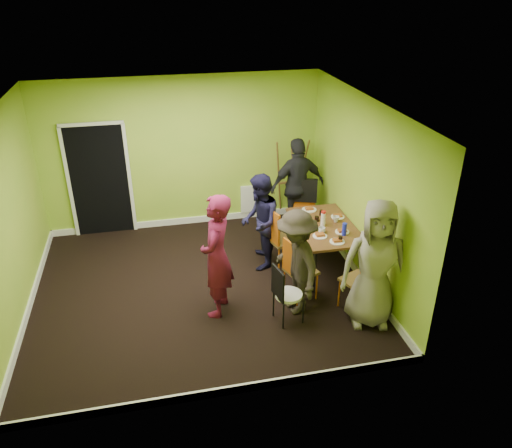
{
  "coord_description": "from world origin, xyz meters",
  "views": [
    {
      "loc": [
        -0.56,
        -6.43,
        4.38
      ],
      "look_at": [
        0.86,
        0.0,
        1.01
      ],
      "focal_mm": 35.0,
      "sensor_mm": 36.0,
      "label": 1
    }
  ],
  "objects_px": {
    "dining_table": "(325,228)",
    "thermos": "(323,219)",
    "chair_front_end": "(363,278)",
    "person_back_end": "(297,186)",
    "chair_left_near": "(297,267)",
    "chair_bentwood": "(285,292)",
    "person_left_far": "(260,222)",
    "blue_bottle": "(344,229)",
    "chair_left_far": "(279,235)",
    "orange_bottle": "(322,218)",
    "person_standing": "(217,256)",
    "person_left_near": "(296,262)",
    "easel": "(290,181)",
    "chair_back_end": "(305,197)",
    "person_front_end": "(375,264)"
  },
  "relations": [
    {
      "from": "dining_table",
      "to": "chair_left_far",
      "type": "distance_m",
      "value": 0.75
    },
    {
      "from": "chair_left_near",
      "to": "thermos",
      "type": "distance_m",
      "value": 1.07
    },
    {
      "from": "dining_table",
      "to": "person_back_end",
      "type": "distance_m",
      "value": 1.35
    },
    {
      "from": "easel",
      "to": "blue_bottle",
      "type": "distance_m",
      "value": 2.2
    },
    {
      "from": "person_left_far",
      "to": "chair_left_near",
      "type": "bearing_deg",
      "value": 30.17
    },
    {
      "from": "chair_left_near",
      "to": "orange_bottle",
      "type": "height_order",
      "value": "chair_left_near"
    },
    {
      "from": "thermos",
      "to": "person_left_far",
      "type": "relative_size",
      "value": 0.14
    },
    {
      "from": "chair_front_end",
      "to": "orange_bottle",
      "type": "xyz_separation_m",
      "value": [
        -0.12,
        1.45,
        0.23
      ]
    },
    {
      "from": "blue_bottle",
      "to": "orange_bottle",
      "type": "bearing_deg",
      "value": 108.04
    },
    {
      "from": "dining_table",
      "to": "easel",
      "type": "distance_m",
      "value": 1.82
    },
    {
      "from": "chair_front_end",
      "to": "thermos",
      "type": "relative_size",
      "value": 4.49
    },
    {
      "from": "dining_table",
      "to": "person_left_near",
      "type": "xyz_separation_m",
      "value": [
        -0.79,
        -1.03,
        0.08
      ]
    },
    {
      "from": "blue_bottle",
      "to": "person_back_end",
      "type": "xyz_separation_m",
      "value": [
        -0.23,
        1.71,
        0.04
      ]
    },
    {
      "from": "chair_bentwood",
      "to": "easel",
      "type": "height_order",
      "value": "easel"
    },
    {
      "from": "chair_back_end",
      "to": "thermos",
      "type": "bearing_deg",
      "value": 106.53
    },
    {
      "from": "dining_table",
      "to": "thermos",
      "type": "distance_m",
      "value": 0.17
    },
    {
      "from": "dining_table",
      "to": "chair_front_end",
      "type": "bearing_deg",
      "value": -84.98
    },
    {
      "from": "chair_left_far",
      "to": "orange_bottle",
      "type": "xyz_separation_m",
      "value": [
        0.72,
        0.04,
        0.2
      ]
    },
    {
      "from": "chair_front_end",
      "to": "chair_left_far",
      "type": "bearing_deg",
      "value": 97.61
    },
    {
      "from": "chair_left_near",
      "to": "dining_table",
      "type": "bearing_deg",
      "value": 119.46
    },
    {
      "from": "easel",
      "to": "thermos",
      "type": "bearing_deg",
      "value": -89.58
    },
    {
      "from": "chair_left_near",
      "to": "chair_back_end",
      "type": "xyz_separation_m",
      "value": [
        0.73,
        1.95,
        0.19
      ]
    },
    {
      "from": "chair_bentwood",
      "to": "orange_bottle",
      "type": "height_order",
      "value": "chair_bentwood"
    },
    {
      "from": "chair_left_far",
      "to": "chair_left_near",
      "type": "height_order",
      "value": "chair_left_far"
    },
    {
      "from": "chair_left_far",
      "to": "person_left_far",
      "type": "xyz_separation_m",
      "value": [
        -0.28,
        0.13,
        0.2
      ]
    },
    {
      "from": "dining_table",
      "to": "chair_left_near",
      "type": "distance_m",
      "value": 1.07
    },
    {
      "from": "person_front_end",
      "to": "person_left_near",
      "type": "bearing_deg",
      "value": 167.05
    },
    {
      "from": "person_standing",
      "to": "person_left_near",
      "type": "height_order",
      "value": "person_standing"
    },
    {
      "from": "chair_left_far",
      "to": "chair_back_end",
      "type": "distance_m",
      "value": 1.29
    },
    {
      "from": "chair_front_end",
      "to": "blue_bottle",
      "type": "relative_size",
      "value": 4.96
    },
    {
      "from": "person_left_near",
      "to": "person_back_end",
      "type": "relative_size",
      "value": 0.88
    },
    {
      "from": "chair_left_far",
      "to": "chair_bentwood",
      "type": "height_order",
      "value": "chair_left_far"
    },
    {
      "from": "chair_left_near",
      "to": "person_left_far",
      "type": "xyz_separation_m",
      "value": [
        -0.31,
        1.05,
        0.24
      ]
    },
    {
      "from": "chair_left_far",
      "to": "chair_bentwood",
      "type": "bearing_deg",
      "value": -27.38
    },
    {
      "from": "person_front_end",
      "to": "chair_front_end",
      "type": "bearing_deg",
      "value": 111.36
    },
    {
      "from": "person_front_end",
      "to": "person_back_end",
      "type": "bearing_deg",
      "value": 108.42
    },
    {
      "from": "chair_back_end",
      "to": "person_back_end",
      "type": "distance_m",
      "value": 0.24
    },
    {
      "from": "chair_back_end",
      "to": "chair_bentwood",
      "type": "relative_size",
      "value": 1.2
    },
    {
      "from": "easel",
      "to": "person_left_far",
      "type": "height_order",
      "value": "easel"
    },
    {
      "from": "easel",
      "to": "person_back_end",
      "type": "height_order",
      "value": "person_back_end"
    },
    {
      "from": "person_left_near",
      "to": "person_back_end",
      "type": "bearing_deg",
      "value": 152.58
    },
    {
      "from": "orange_bottle",
      "to": "person_left_near",
      "type": "relative_size",
      "value": 0.05
    },
    {
      "from": "chair_left_far",
      "to": "thermos",
      "type": "relative_size",
      "value": 4.72
    },
    {
      "from": "easel",
      "to": "person_left_far",
      "type": "bearing_deg",
      "value": -121.49
    },
    {
      "from": "orange_bottle",
      "to": "person_front_end",
      "type": "bearing_deg",
      "value": -84.86
    },
    {
      "from": "easel",
      "to": "person_standing",
      "type": "bearing_deg",
      "value": -124.31
    },
    {
      "from": "chair_front_end",
      "to": "person_back_end",
      "type": "distance_m",
      "value": 2.64
    },
    {
      "from": "chair_bentwood",
      "to": "person_left_far",
      "type": "bearing_deg",
      "value": 168.4
    },
    {
      "from": "chair_left_far",
      "to": "orange_bottle",
      "type": "height_order",
      "value": "chair_left_far"
    },
    {
      "from": "easel",
      "to": "person_left_far",
      "type": "xyz_separation_m",
      "value": [
        -0.95,
        -1.56,
        -0.01
      ]
    }
  ]
}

